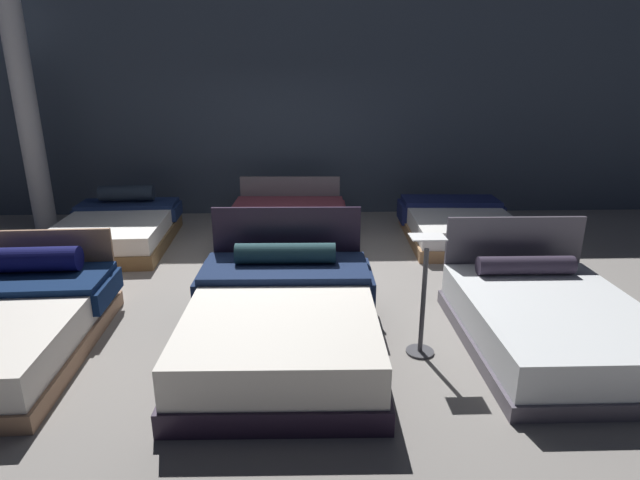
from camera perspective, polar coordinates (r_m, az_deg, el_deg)
name	(u,v)px	position (r m, az deg, el deg)	size (l,w,h in m)	color
ground_plane	(286,280)	(5.99, -3.81, -4.53)	(18.00, 18.00, 0.02)	gray
showroom_back_wall	(289,109)	(8.65, -3.46, 14.42)	(18.00, 0.06, 3.50)	#333D4C
bed_0	(0,327)	(5.17, -32.21, -8.21)	(1.58, 2.14, 0.82)	#926D51
bed_1	(283,320)	(4.42, -4.20, -8.97)	(1.67, 2.19, 1.03)	black
bed_2	(551,322)	(4.93, 24.46, -8.35)	(1.51, 2.03, 0.92)	#554F5B
bed_3	(117,230)	(7.65, -21.78, 1.08)	(1.55, 2.09, 0.72)	brown
bed_4	(287,227)	(7.26, -3.69, 1.47)	(1.74, 1.98, 0.78)	#585158
bed_5	(459,226)	(7.62, 15.28, 1.56)	(1.59, 2.00, 0.47)	#9B714A
price_sign	(423,310)	(4.39, 11.43, -7.66)	(0.28, 0.24, 1.05)	#3F3F44
support_pillar	(27,113)	(8.87, -29.99, 12.23)	(0.32, 0.32, 3.50)	silver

